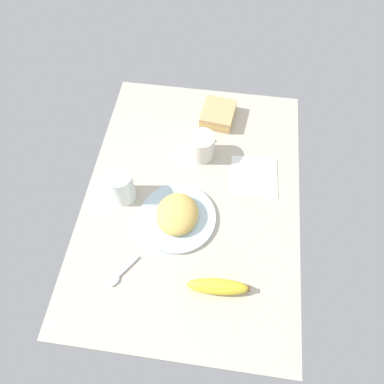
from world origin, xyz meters
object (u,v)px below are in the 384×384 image
at_px(glass_of_milk, 122,187).
at_px(spoon, 119,276).
at_px(plate_of_food, 177,215).
at_px(coffee_mug_black, 202,146).
at_px(sandwich_main, 218,114).
at_px(banana, 218,287).
at_px(paper_napkin, 254,176).

bearing_deg(glass_of_milk, spoon, -170.17).
distance_m(plate_of_food, spoon, 0.23).
xyz_separation_m(plate_of_food, glass_of_milk, (0.05, 0.17, 0.03)).
distance_m(coffee_mug_black, sandwich_main, 0.16).
xyz_separation_m(coffee_mug_black, banana, (-0.42, -0.10, -0.02)).
xyz_separation_m(sandwich_main, glass_of_milk, (-0.34, 0.25, 0.03)).
xyz_separation_m(sandwich_main, spoon, (-0.59, 0.20, -0.02)).
bearing_deg(plate_of_food, paper_napkin, -50.54).
relative_size(plate_of_food, coffee_mug_black, 2.23).
relative_size(coffee_mug_black, spoon, 1.03).
bearing_deg(sandwich_main, spoon, 160.79).
height_order(plate_of_food, glass_of_milk, glass_of_milk).
distance_m(spoon, paper_napkin, 0.50).
relative_size(spoon, paper_napkin, 0.67).
distance_m(coffee_mug_black, paper_napkin, 0.19).
bearing_deg(spoon, coffee_mug_black, -21.34).
distance_m(glass_of_milk, banana, 0.39).
height_order(coffee_mug_black, sandwich_main, coffee_mug_black).
bearing_deg(banana, paper_napkin, -12.00).
relative_size(sandwich_main, paper_napkin, 0.90).
distance_m(banana, spoon, 0.26).
relative_size(plate_of_food, spoon, 2.30).
relative_size(coffee_mug_black, paper_napkin, 0.69).
height_order(sandwich_main, glass_of_milk, glass_of_milk).
xyz_separation_m(plate_of_food, banana, (-0.19, -0.14, 0.00)).
distance_m(plate_of_food, paper_napkin, 0.28).
bearing_deg(coffee_mug_black, banana, -167.26).
relative_size(coffee_mug_black, sandwich_main, 0.77).
bearing_deg(sandwich_main, plate_of_food, 168.95).
relative_size(plate_of_food, glass_of_milk, 2.03).
xyz_separation_m(glass_of_milk, paper_napkin, (0.12, -0.38, -0.05)).
xyz_separation_m(coffee_mug_black, sandwich_main, (0.16, -0.04, -0.02)).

